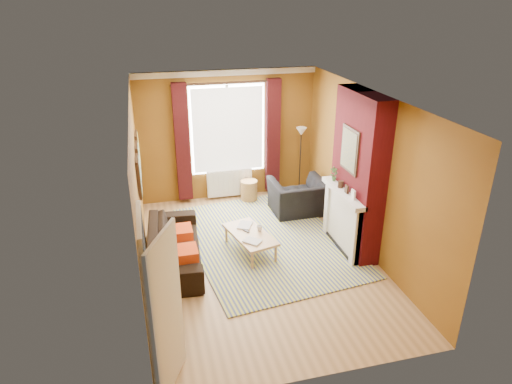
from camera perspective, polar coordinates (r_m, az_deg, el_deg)
ground at (r=7.99m, az=0.44°, el=-8.27°), size 5.50×5.50×0.00m
room_walls at (r=7.77m, az=4.53°, el=2.11°), size 3.82×5.54×2.83m
striped_rug at (r=8.52m, az=1.24°, el=-6.01°), size 3.12×4.02×0.02m
sofa at (r=7.87m, az=-10.16°, el=-6.57°), size 0.98×2.21×0.63m
armchair at (r=9.44m, az=5.30°, el=-0.63°), size 1.12×0.98×0.71m
coffee_table at (r=8.00m, az=-0.75°, el=-5.44°), size 0.82×1.23×0.38m
wicker_stool at (r=10.04m, az=-0.88°, el=0.20°), size 0.48×0.48×0.46m
floor_lamp at (r=9.99m, az=5.63°, el=6.18°), size 0.30×0.30×1.57m
book_a at (r=7.64m, az=-0.86°, el=-6.51°), size 0.35×0.35×0.03m
book_b at (r=8.25m, az=-2.18°, el=-4.08°), size 0.35×0.39×0.02m
mug at (r=8.05m, az=0.46°, el=-4.54°), size 0.13×0.13×0.10m
tv_remote at (r=8.05m, az=-1.25°, el=-4.87°), size 0.10×0.15×0.02m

